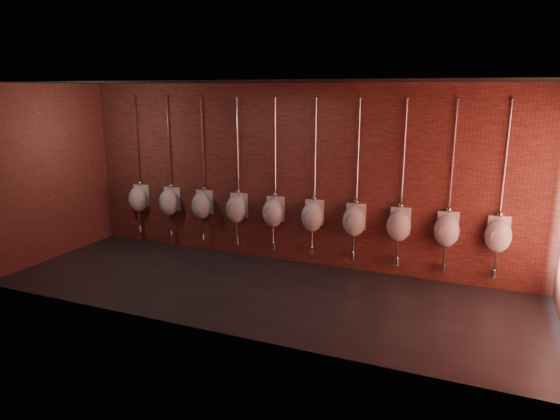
{
  "coord_description": "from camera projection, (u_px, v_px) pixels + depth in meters",
  "views": [
    {
      "loc": [
        3.14,
        -6.68,
        3.1
      ],
      "look_at": [
        -0.04,
        0.9,
        1.1
      ],
      "focal_mm": 32.0,
      "sensor_mm": 36.0,
      "label": 1
    }
  ],
  "objects": [
    {
      "name": "urinal_7",
      "position": [
        399.0,
        225.0,
        8.19
      ],
      "size": [
        0.46,
        0.41,
        2.72
      ],
      "color": "silver",
      "rests_on": "ground"
    },
    {
      "name": "urinal_5",
      "position": [
        312.0,
        216.0,
        8.75
      ],
      "size": [
        0.46,
        0.41,
        2.72
      ],
      "color": "silver",
      "rests_on": "ground"
    },
    {
      "name": "urinal_4",
      "position": [
        273.0,
        212.0,
        9.03
      ],
      "size": [
        0.46,
        0.41,
        2.72
      ],
      "color": "silver",
      "rests_on": "ground"
    },
    {
      "name": "urinal_9",
      "position": [
        498.0,
        235.0,
        7.62
      ],
      "size": [
        0.46,
        0.41,
        2.72
      ],
      "color": "silver",
      "rests_on": "ground"
    },
    {
      "name": "room_shell",
      "position": [
        259.0,
        164.0,
        7.42
      ],
      "size": [
        8.54,
        3.04,
        3.22
      ],
      "color": "black",
      "rests_on": "ground"
    },
    {
      "name": "ground",
      "position": [
        260.0,
        290.0,
        7.9
      ],
      "size": [
        8.5,
        8.5,
        0.0
      ],
      "primitive_type": "plane",
      "color": "black",
      "rests_on": "ground"
    },
    {
      "name": "urinal_3",
      "position": [
        236.0,
        208.0,
        9.31
      ],
      "size": [
        0.46,
        0.41,
        2.72
      ],
      "color": "silver",
      "rests_on": "ground"
    },
    {
      "name": "urinal_1",
      "position": [
        169.0,
        202.0,
        9.88
      ],
      "size": [
        0.46,
        0.41,
        2.72
      ],
      "color": "silver",
      "rests_on": "ground"
    },
    {
      "name": "urinal_6",
      "position": [
        354.0,
        220.0,
        8.47
      ],
      "size": [
        0.46,
        0.41,
        2.72
      ],
      "color": "silver",
      "rests_on": "ground"
    },
    {
      "name": "urinal_8",
      "position": [
        447.0,
        230.0,
        7.91
      ],
      "size": [
        0.46,
        0.41,
        2.72
      ],
      "color": "silver",
      "rests_on": "ground"
    },
    {
      "name": "urinal_2",
      "position": [
        202.0,
        205.0,
        9.6
      ],
      "size": [
        0.46,
        0.41,
        2.72
      ],
      "color": "silver",
      "rests_on": "ground"
    },
    {
      "name": "urinal_0",
      "position": [
        138.0,
        198.0,
        10.16
      ],
      "size": [
        0.46,
        0.41,
        2.72
      ],
      "color": "silver",
      "rests_on": "ground"
    }
  ]
}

